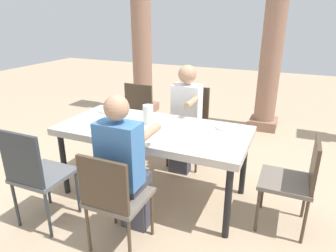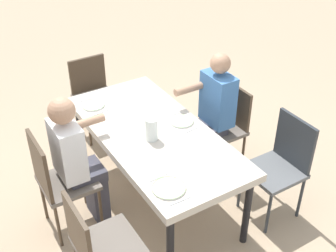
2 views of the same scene
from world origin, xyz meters
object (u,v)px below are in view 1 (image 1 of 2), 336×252
Objects in this scene: chair_west_north at (135,114)px; chair_west_south at (35,172)px; chair_mid_south at (114,196)px; plate_0 at (110,110)px; stone_column_near at (142,41)px; plate_1 at (139,137)px; diner_man_white at (185,115)px; plate_2 at (226,127)px; water_pitcher at (148,116)px; diner_woman_green at (125,166)px; chair_mid_north at (190,121)px; chair_head_east at (296,177)px; stone_column_centre at (273,41)px; dining_table at (153,133)px.

chair_west_south is at bearing -90.00° from chair_west_north.
plate_0 is at bearing 124.40° from chair_mid_south.
stone_column_near reaches higher than plate_1.
chair_west_south is 3.76× the size of plate_0.
plate_2 is at bearing -34.87° from diner_man_white.
plate_2 is at bearing 62.62° from chair_mid_south.
chair_west_south is 4.69× the size of water_pitcher.
plate_2 is (0.59, -0.41, 0.08)m from diner_man_white.
diner_man_white is at bearing -13.13° from chair_west_north.
diner_woman_green is 0.46× the size of stone_column_near.
chair_west_south is at bearing -114.43° from chair_mid_north.
plate_0 is (-0.78, -0.60, 0.21)m from chair_mid_north.
diner_woman_green is at bearing -151.78° from chair_head_east.
stone_column_centre reaches higher than water_pitcher.
chair_head_east is (1.37, 0.00, -0.19)m from dining_table.
diner_man_white is 0.66m from water_pitcher.
diner_woman_green is at bearing -103.15° from stone_column_centre.
dining_table is 0.89m from chair_mid_south.
stone_column_near is at bearing 133.16° from chair_mid_north.
chair_mid_south is 3.59m from stone_column_centre.
stone_column_near is (-0.75, 3.39, 0.81)m from chair_west_south.
diner_man_white is at bearing -112.22° from stone_column_centre.
plate_0 is 0.90m from plate_1.
diner_woman_green is (0.09, -0.69, -0.01)m from dining_table.
chair_mid_north is 2.01m from stone_column_centre.
chair_head_east is at bearing -7.57° from plate_0.
chair_mid_north is 0.87m from water_pitcher.
diner_woman_green is 5.91× the size of plate_2.
dining_table is 0.65× the size of stone_column_centre.
diner_man_white is at bearing -49.89° from stone_column_near.
plate_1 is at bearing 98.58° from chair_mid_south.
chair_mid_north is 1.57m from diner_woman_green.
plate_1 is at bearing -90.62° from dining_table.
dining_table is at bearing -97.26° from diner_man_white.
chair_mid_south reaches higher than chair_head_east.
chair_west_north is at bearing -65.58° from stone_column_near.
chair_west_north is 1.76m from diner_woman_green.
stone_column_near is (-0.75, 1.65, 0.82)m from chair_west_north.
dining_table is 0.75m from plate_0.
diner_man_white reaches higher than chair_west_south.
plate_2 is at bearing -0.03° from plate_0.
chair_mid_south is 0.69× the size of diner_woman_green.
water_pitcher is (-0.08, 0.36, 0.08)m from plate_1.
diner_woman_green is at bearing 89.03° from chair_mid_south.
chair_mid_north is 1.01m from plate_0.
diner_woman_green is 0.80m from water_pitcher.
water_pitcher is at bearing -164.98° from plate_2.
chair_mid_north is (0.79, 1.75, 0.01)m from chair_west_south.
stone_column_near is 10.96× the size of plate_0.
plate_1 is (-0.09, 0.58, 0.26)m from chair_mid_south.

